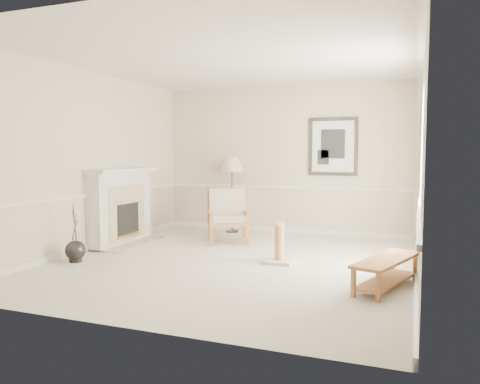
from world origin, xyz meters
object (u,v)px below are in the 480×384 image
Objects in this scene: armchair at (228,213)px; floor_lamp at (232,166)px; bench at (386,268)px; scratching_post at (279,250)px; floor_vase at (75,251)px.

floor_lamp is (-0.28, 0.93, 0.81)m from armchair.
bench is 1.71m from scratching_post.
bench is (4.30, 0.20, 0.08)m from floor_vase.
scratching_post is (2.78, 0.99, 0.03)m from floor_vase.
floor_lamp is 4.48m from bench.
scratching_post reaches higher than bench.
floor_lamp is 2.60× the size of scratching_post.
armchair is (1.45, 2.29, 0.35)m from floor_vase.
scratching_post is at bearing 19.56° from floor_vase.
bench is (2.85, -2.08, -0.27)m from armchair.
armchair is 0.77× the size of bench.
bench is at bearing -63.12° from armchair.
scratching_post is (1.61, -2.23, -1.14)m from floor_lamp.
floor_lamp reaches higher than floor_vase.
floor_lamp reaches higher than armchair.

